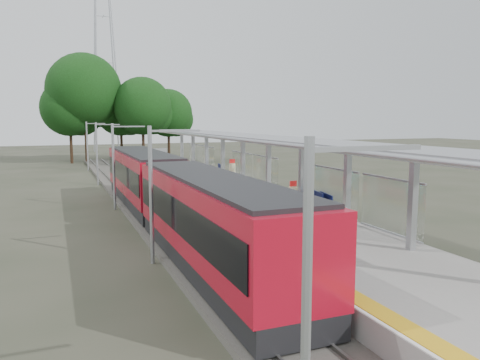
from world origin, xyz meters
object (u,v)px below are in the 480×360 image
at_px(bench_near, 328,203).
at_px(bench_mid, 319,201).
at_px(litter_bin, 301,201).
at_px(bench_far, 221,171).
at_px(info_pillar_far, 232,175).
at_px(info_pillar_near, 293,203).
at_px(train, 168,192).

relative_size(bench_near, bench_mid, 0.98).
bearing_deg(litter_bin, bench_near, -74.24).
distance_m(bench_far, info_pillar_far, 4.99).
xyz_separation_m(bench_near, bench_mid, (-0.14, 0.62, 0.01)).
relative_size(bench_mid, litter_bin, 1.94).
distance_m(info_pillar_near, litter_bin, 2.65).
bearing_deg(bench_near, litter_bin, 116.69).
distance_m(train, litter_bin, 6.84).
height_order(train, bench_mid, train).
distance_m(bench_mid, info_pillar_far, 10.12).
relative_size(bench_near, info_pillar_far, 0.85).
relative_size(train, info_pillar_near, 15.15).
xyz_separation_m(bench_far, litter_bin, (-0.50, -13.83, -0.16)).
relative_size(train, bench_far, 16.29).
bearing_deg(bench_mid, bench_far, 99.51).
bearing_deg(info_pillar_near, litter_bin, 44.52).
bearing_deg(train, info_pillar_near, -36.87).
bearing_deg(info_pillar_near, train, 135.20).
bearing_deg(bench_near, train, 165.11).
relative_size(bench_mid, bench_far, 0.98).
height_order(bench_mid, info_pillar_far, info_pillar_far).
bearing_deg(info_pillar_far, bench_mid, -83.88).
relative_size(train, info_pillar_far, 14.36).
relative_size(bench_near, bench_far, 0.96).
distance_m(bench_near, bench_far, 15.60).
height_order(info_pillar_near, litter_bin, info_pillar_near).
bearing_deg(bench_far, info_pillar_near, -88.37).
relative_size(train, litter_bin, 32.18).
distance_m(info_pillar_far, litter_bin, 8.95).
distance_m(bench_mid, bench_far, 14.98).
relative_size(bench_far, info_pillar_near, 0.93).
xyz_separation_m(bench_near, info_pillar_near, (-2.10, -0.31, 0.23)).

